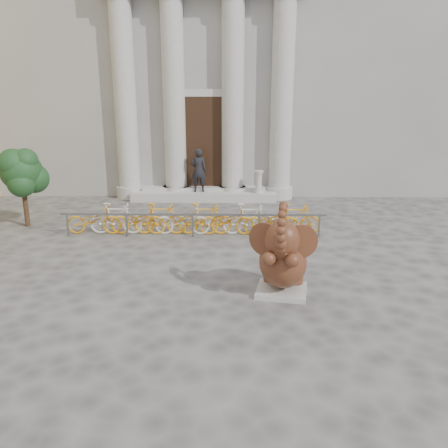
{
  "coord_description": "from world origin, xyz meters",
  "views": [
    {
      "loc": [
        1.17,
        -8.65,
        4.04
      ],
      "look_at": [
        0.99,
        1.74,
        1.1
      ],
      "focal_mm": 35.0,
      "sensor_mm": 36.0,
      "label": 1
    }
  ],
  "objects_px": {
    "elephant_statue": "(283,260)",
    "bike_rack": "(193,219)",
    "tree": "(22,172)",
    "pedestrian": "(198,170)"
  },
  "relations": [
    {
      "from": "elephant_statue",
      "to": "pedestrian",
      "type": "xyz_separation_m",
      "value": [
        -2.47,
        9.22,
        0.49
      ]
    },
    {
      "from": "bike_rack",
      "to": "pedestrian",
      "type": "relative_size",
      "value": 4.52
    },
    {
      "from": "elephant_statue",
      "to": "tree",
      "type": "bearing_deg",
      "value": 157.84
    },
    {
      "from": "elephant_statue",
      "to": "bike_rack",
      "type": "height_order",
      "value": "elephant_statue"
    },
    {
      "from": "elephant_statue",
      "to": "pedestrian",
      "type": "height_order",
      "value": "pedestrian"
    },
    {
      "from": "tree",
      "to": "pedestrian",
      "type": "height_order",
      "value": "tree"
    },
    {
      "from": "pedestrian",
      "to": "elephant_statue",
      "type": "bearing_deg",
      "value": 101.93
    },
    {
      "from": "tree",
      "to": "pedestrian",
      "type": "relative_size",
      "value": 1.44
    },
    {
      "from": "bike_rack",
      "to": "pedestrian",
      "type": "height_order",
      "value": "pedestrian"
    },
    {
      "from": "bike_rack",
      "to": "tree",
      "type": "relative_size",
      "value": 3.13
    }
  ]
}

